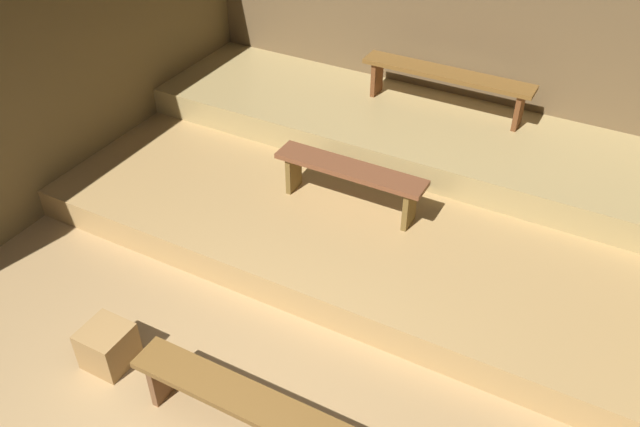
{
  "coord_description": "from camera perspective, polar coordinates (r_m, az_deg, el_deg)",
  "views": [
    {
      "loc": [
        1.93,
        -1.68,
        3.98
      ],
      "look_at": [
        -0.25,
        2.35,
        0.49
      ],
      "focal_mm": 37.39,
      "sensor_mm": 36.0,
      "label": 1
    }
  ],
  "objects": [
    {
      "name": "platform_lower",
      "position": [
        6.52,
        5.65,
        1.13
      ],
      "size": [
        5.83,
        3.28,
        0.29
      ],
      "primitive_type": "cube",
      "color": "#AA8550",
      "rests_on": "ground"
    },
    {
      "name": "wooden_crate_floor",
      "position": [
        5.32,
        -17.69,
        -10.76
      ],
      "size": [
        0.34,
        0.34,
        0.34
      ],
      "primitive_type": "cube",
      "color": "olive",
      "rests_on": "ground"
    },
    {
      "name": "ground",
      "position": [
        6.07,
        2.49,
        -4.19
      ],
      "size": [
        6.63,
        5.67,
        0.08
      ],
      "primitive_type": "cube",
      "color": "#A17F52"
    },
    {
      "name": "bench_lower_center",
      "position": [
        5.99,
        2.57,
        3.28
      ],
      "size": [
        1.42,
        0.28,
        0.43
      ],
      "color": "brown",
      "rests_on": "platform_lower"
    },
    {
      "name": "wall_left",
      "position": [
        6.93,
        -20.1,
        12.01
      ],
      "size": [
        0.06,
        5.67,
        2.52
      ],
      "primitive_type": "cube",
      "color": "brown",
      "rests_on": "ground"
    },
    {
      "name": "wall_back",
      "position": [
        7.38,
        11.62,
        14.99
      ],
      "size": [
        6.63,
        0.06,
        2.52
      ],
      "primitive_type": "cube",
      "color": "brown",
      "rests_on": "ground"
    },
    {
      "name": "platform_middle",
      "position": [
        7.06,
        8.71,
        6.74
      ],
      "size": [
        5.83,
        1.51,
        0.29
      ],
      "primitive_type": "cube",
      "color": "#A28A56",
      "rests_on": "platform_lower"
    },
    {
      "name": "bench_floor_center",
      "position": [
        4.57,
        -6.8,
        -15.8
      ],
      "size": [
        1.61,
        0.28,
        0.43
      ],
      "color": "brown",
      "rests_on": "ground"
    },
    {
      "name": "bench_middle_center",
      "position": [
        7.11,
        10.79,
        11.24
      ],
      "size": [
        1.8,
        0.28,
        0.43
      ],
      "color": "brown",
      "rests_on": "platform_middle"
    }
  ]
}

